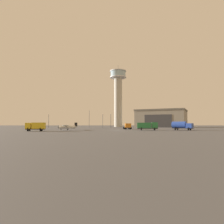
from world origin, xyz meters
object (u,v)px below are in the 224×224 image
truck_box_yellow (36,126)px  light_post_east (103,119)px  control_tower (118,92)px  light_post_west (89,117)px  airplane_white (68,127)px  truck_fuel_tanker_blue (182,125)px  truck_box_green (147,126)px  truck_flatbed_orange (128,126)px  light_post_centre (49,119)px  light_post_north (111,119)px

truck_box_yellow → light_post_east: (17.39, 51.67, 3.36)m
control_tower → light_post_west: bearing=-126.1°
airplane_white → light_post_east: (10.06, 41.96, 3.64)m
truck_fuel_tanker_blue → light_post_west: 59.32m
airplane_white → truck_box_yellow: size_ratio=1.55×
truck_box_green → truck_box_yellow: (-35.11, -8.62, -0.05)m
truck_fuel_tanker_blue → light_post_east: 51.38m
truck_flatbed_orange → truck_fuel_tanker_blue: bearing=58.7°
control_tower → truck_box_green: bearing=-83.3°
airplane_white → light_post_centre: light_post_centre is taller
truck_fuel_tanker_blue → truck_flatbed_orange: truck_fuel_tanker_blue is taller
airplane_white → control_tower: bearing=-114.8°
airplane_white → light_post_north: 43.29m
truck_box_yellow → light_post_west: bearing=-107.5°
airplane_white → truck_box_green: truck_box_green is taller
light_post_west → light_post_centre: 22.74m
control_tower → light_post_centre: bearing=-138.7°
airplane_white → truck_box_green: (27.78, -1.09, 0.32)m
light_post_north → light_post_centre: (-33.32, -4.42, -0.39)m
airplane_white → truck_fuel_tanker_blue: truck_fuel_tanker_blue is taller
control_tower → airplane_white: control_tower is taller
airplane_white → light_post_north: light_post_north is taller
truck_box_green → light_post_north: size_ratio=0.86×
airplane_white → light_post_west: (1.96, 45.61, 4.85)m
control_tower → truck_box_green: 74.81m
truck_fuel_tanker_blue → light_post_east: size_ratio=0.87×
control_tower → light_post_centre: size_ratio=5.81×
truck_box_green → light_post_west: 53.56m
light_post_west → airplane_white: bearing=-92.5°
control_tower → truck_fuel_tanker_blue: 75.74m
truck_box_green → light_post_centre: light_post_centre is taller
truck_fuel_tanker_blue → light_post_centre: (-58.83, 35.70, 2.93)m
light_post_east → light_post_north: light_post_north is taller
truck_fuel_tanker_blue → light_post_west: light_post_west is taller
airplane_white → truck_box_green: bearing=168.6°
truck_box_yellow → truck_flatbed_orange: (29.09, 19.47, -0.34)m
truck_fuel_tanker_blue → light_post_east: (-30.11, 41.52, 3.21)m
light_post_east → light_post_centre: 29.31m
light_post_north → light_post_east: bearing=163.0°
truck_box_yellow → light_post_west: 56.28m
truck_flatbed_orange → light_post_east: 34.46m
truck_box_yellow → light_post_north: light_post_north is taller
truck_box_yellow → control_tower: bearing=-116.6°
truck_box_green → light_post_west: size_ratio=0.68×
control_tower → truck_box_green: size_ratio=6.18×
truck_fuel_tanker_blue → light_post_west: bearing=167.7°
truck_flatbed_orange → light_post_west: light_post_west is taller
truck_box_yellow → light_post_centre: 47.33m
control_tower → truck_flatbed_orange: (2.29, -59.84, -23.43)m
light_post_north → airplane_white: bearing=-109.9°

